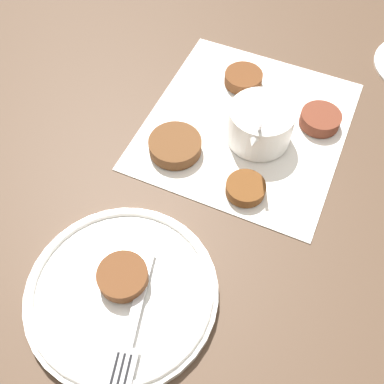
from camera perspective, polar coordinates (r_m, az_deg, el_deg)
The scene contains 10 objects.
ground_plane at distance 0.71m, azimuth 5.53°, elevation 7.39°, with size 4.00×4.00×0.00m, color #4C3828.
napkin at distance 0.72m, azimuth 6.92°, elevation 8.52°, with size 0.35×0.33×0.00m.
sauce_bowl at distance 0.68m, azimuth 8.53°, elevation 8.00°, with size 0.12×0.10×0.11m.
fritter_0 at distance 0.67m, azimuth -2.16°, elevation 5.91°, with size 0.08×0.08×0.02m.
fritter_1 at distance 0.74m, azimuth 15.97°, elevation 8.89°, with size 0.06×0.06×0.02m.
fritter_2 at distance 0.78m, azimuth 6.54°, elevation 14.14°, with size 0.06×0.06×0.02m.
fritter_3 at distance 0.63m, azimuth 6.82°, elevation 0.48°, with size 0.06×0.06×0.02m.
serving_plate at distance 0.57m, azimuth -8.92°, elevation -12.44°, with size 0.24×0.24×0.02m.
fritter_on_plate at distance 0.56m, azimuth -8.79°, elevation -10.54°, with size 0.06×0.06×0.02m.
fork at distance 0.54m, azimuth -8.23°, elevation -18.78°, with size 0.19×0.05×0.00m.
Camera 1 is at (0.46, 0.08, 0.53)m, focal length 42.00 mm.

